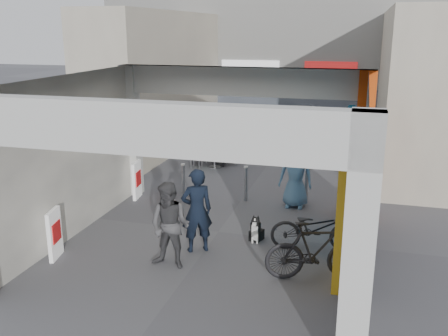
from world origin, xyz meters
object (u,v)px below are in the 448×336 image
(man_with_dog, at_px, (197,211))
(bicycle_front, at_px, (315,228))
(man_elderly, at_px, (296,174))
(border_collie, at_px, (256,231))
(bicycle_rear, at_px, (316,250))
(cafe_set, at_px, (214,156))
(produce_stand, at_px, (210,154))
(man_back_turned, at_px, (170,226))
(man_crates, at_px, (287,134))
(white_van, at_px, (309,119))

(man_with_dog, xyz_separation_m, bicycle_front, (2.31, 0.68, -0.40))
(man_with_dog, distance_m, man_elderly, 3.53)
(border_collie, height_order, bicycle_rear, bicycle_rear)
(cafe_set, bearing_deg, bicycle_front, -55.95)
(cafe_set, distance_m, produce_stand, 0.19)
(man_with_dog, distance_m, man_back_turned, 0.85)
(man_back_turned, height_order, man_crates, man_back_turned)
(produce_stand, distance_m, bicycle_front, 7.15)
(man_elderly, bearing_deg, man_back_turned, -113.00)
(man_elderly, xyz_separation_m, man_crates, (-0.99, 4.99, -0.02))
(border_collie, bearing_deg, cafe_set, 133.67)
(man_back_turned, height_order, white_van, man_back_turned)
(man_with_dog, bearing_deg, border_collie, -175.67)
(cafe_set, height_order, man_crates, man_crates)
(produce_stand, bearing_deg, bicycle_rear, -64.11)
(man_crates, distance_m, bicycle_front, 7.68)
(produce_stand, distance_m, man_elderly, 4.77)
(man_with_dog, distance_m, man_crates, 8.18)
(cafe_set, relative_size, white_van, 0.37)
(man_with_dog, relative_size, white_van, 0.46)
(cafe_set, xyz_separation_m, bicycle_front, (3.91, -5.78, 0.18))
(cafe_set, xyz_separation_m, man_back_turned, (1.34, -7.27, 0.54))
(bicycle_rear, bearing_deg, border_collie, 28.22)
(bicycle_front, height_order, bicycle_rear, bicycle_rear)
(man_back_turned, distance_m, bicycle_front, 3.00)
(bicycle_rear, bearing_deg, man_elderly, -4.69)
(man_elderly, bearing_deg, bicycle_rear, -75.10)
(border_collie, xyz_separation_m, man_with_dog, (-1.06, -0.77, 0.63))
(man_back_turned, height_order, man_elderly, man_elderly)
(cafe_set, relative_size, man_crates, 0.83)
(cafe_set, relative_size, border_collie, 2.30)
(produce_stand, height_order, man_with_dog, man_with_dog)
(bicycle_front, bearing_deg, border_collie, 75.86)
(bicycle_front, bearing_deg, man_crates, 2.93)
(man_back_turned, bearing_deg, man_with_dog, 77.23)
(man_crates, distance_m, white_van, 4.40)
(man_crates, relative_size, bicycle_front, 0.92)
(bicycle_front, distance_m, bicycle_rear, 1.25)
(bicycle_rear, bearing_deg, man_back_turned, 77.48)
(man_back_turned, distance_m, man_elderly, 4.38)
(bicycle_front, relative_size, bicycle_rear, 0.98)
(bicycle_rear, bearing_deg, produce_stand, 12.49)
(man_with_dog, relative_size, bicycle_rear, 0.94)
(produce_stand, distance_m, man_with_dog, 6.81)
(man_with_dog, relative_size, man_back_turned, 1.04)
(man_with_dog, relative_size, man_crates, 1.04)
(man_elderly, height_order, bicycle_front, man_elderly)
(man_with_dog, xyz_separation_m, man_crates, (0.58, 8.16, -0.04))
(man_back_turned, bearing_deg, border_collie, 54.88)
(produce_stand, relative_size, bicycle_rear, 0.68)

